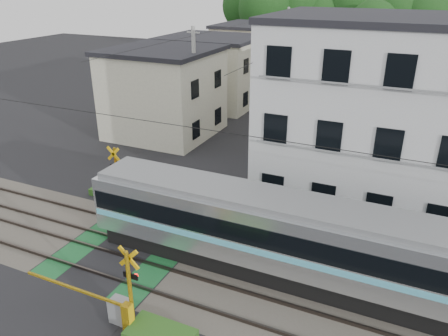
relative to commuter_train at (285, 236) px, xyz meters
The scene contains 12 objects.
ground 7.06m from the commuter_train, 169.89° to the right, with size 120.00×120.00×0.00m, color black.
track_bed 7.05m from the commuter_train, 169.89° to the right, with size 120.00×120.00×0.14m.
commuter_train is the anchor object (origin of this frame).
crossing_signal_near 6.47m from the commuter_train, 130.48° to the right, with size 4.74×0.65×3.09m.
crossing_signal_far 9.69m from the commuter_train, 165.24° to the left, with size 4.74×0.65×3.09m.
apartment_block 8.96m from the commuter_train, 77.95° to the left, with size 10.20×8.36×9.30m.
houses_row 25.60m from the commuter_train, 104.68° to the left, with size 22.07×31.35×6.80m.
tree_hill 48.76m from the commuter_train, 98.97° to the left, with size 40.00×12.77×10.81m.
catenary 2.36m from the commuter_train, 121.99° to the right, with size 60.00×5.04×7.00m.
utility_poles 23.27m from the commuter_train, 109.64° to the left, with size 7.90×42.00×8.00m.
pedestrian 28.48m from the commuter_train, 99.95° to the left, with size 0.60×0.40×1.65m, color #332F3B.
weed_patches 5.38m from the commuter_train, 165.46° to the right, with size 10.25×8.80×0.40m.
Camera 1 is at (10.55, -12.72, 10.87)m, focal length 35.00 mm.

